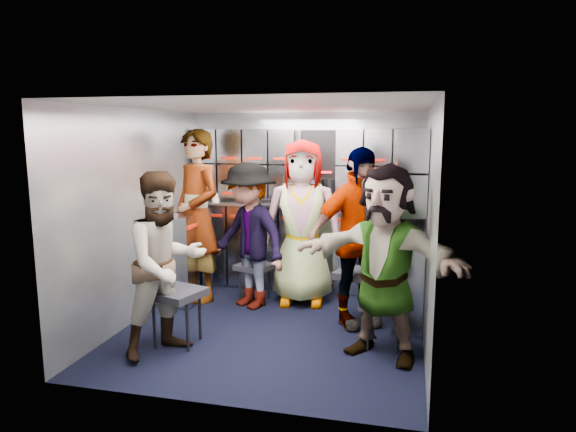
% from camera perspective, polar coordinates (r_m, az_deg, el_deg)
% --- Properties ---
extents(floor, '(3.00, 3.00, 0.00)m').
position_cam_1_polar(floor, '(5.11, -1.48, -12.14)').
color(floor, black).
rests_on(floor, ground).
extents(wall_back, '(2.80, 0.04, 2.10)m').
position_cam_1_polar(wall_back, '(6.27, 2.00, 1.83)').
color(wall_back, gray).
rests_on(wall_back, ground).
extents(wall_left, '(0.04, 3.00, 2.10)m').
position_cam_1_polar(wall_left, '(5.35, -16.17, 0.15)').
color(wall_left, gray).
rests_on(wall_left, ground).
extents(wall_right, '(0.04, 3.00, 2.10)m').
position_cam_1_polar(wall_right, '(4.67, 15.32, -1.12)').
color(wall_right, gray).
rests_on(wall_right, ground).
extents(ceiling, '(2.80, 3.00, 0.02)m').
position_cam_1_polar(ceiling, '(4.76, -1.59, 12.10)').
color(ceiling, silver).
rests_on(ceiling, wall_back).
extents(cart_bank_back, '(2.68, 0.38, 0.99)m').
position_cam_1_polar(cart_bank_back, '(6.17, 1.58, -3.54)').
color(cart_bank_back, '#9295A0').
rests_on(cart_bank_back, ground).
extents(cart_bank_left, '(0.38, 0.76, 0.99)m').
position_cam_1_polar(cart_bank_left, '(5.86, -11.43, -4.43)').
color(cart_bank_left, '#9295A0').
rests_on(cart_bank_left, ground).
extents(counter, '(2.68, 0.42, 0.03)m').
position_cam_1_polar(counter, '(6.07, 1.60, 1.24)').
color(counter, '#B0B3B8').
rests_on(counter, cart_bank_back).
extents(locker_bank_back, '(2.68, 0.28, 0.82)m').
position_cam_1_polar(locker_bank_back, '(6.08, 1.74, 5.76)').
color(locker_bank_back, '#9295A0').
rests_on(locker_bank_back, wall_back).
extents(locker_bank_right, '(0.28, 1.00, 0.82)m').
position_cam_1_polar(locker_bank_right, '(5.31, 13.67, 4.97)').
color(locker_bank_right, '#9295A0').
rests_on(locker_bank_right, wall_right).
extents(right_cabinet, '(0.28, 1.20, 1.00)m').
position_cam_1_polar(right_cabinet, '(5.37, 13.26, -5.69)').
color(right_cabinet, '#9295A0').
rests_on(right_cabinet, ground).
extents(coffee_niche, '(0.46, 0.16, 0.84)m').
position_cam_1_polar(coffee_niche, '(6.11, 3.51, 5.57)').
color(coffee_niche, black).
rests_on(coffee_niche, wall_back).
extents(red_latch_strip, '(2.60, 0.02, 0.03)m').
position_cam_1_polar(red_latch_strip, '(5.90, 1.20, -0.32)').
color(red_latch_strip, '#B41506').
rests_on(red_latch_strip, cart_bank_back).
extents(jump_seat_near_left, '(0.52, 0.51, 0.50)m').
position_cam_1_polar(jump_seat_near_left, '(4.67, -12.28, -8.67)').
color(jump_seat_near_left, black).
rests_on(jump_seat_near_left, ground).
extents(jump_seat_mid_left, '(0.44, 0.43, 0.42)m').
position_cam_1_polar(jump_seat_mid_left, '(5.73, -3.76, -5.84)').
color(jump_seat_mid_left, black).
rests_on(jump_seat_mid_left, ground).
extents(jump_seat_center, '(0.46, 0.45, 0.46)m').
position_cam_1_polar(jump_seat_center, '(5.84, 1.92, -5.18)').
color(jump_seat_center, black).
rests_on(jump_seat_center, ground).
extents(jump_seat_mid_right, '(0.51, 0.49, 0.49)m').
position_cam_1_polar(jump_seat_mid_right, '(5.23, 7.79, -6.65)').
color(jump_seat_mid_right, black).
rests_on(jump_seat_mid_right, ground).
extents(jump_seat_near_right, '(0.43, 0.42, 0.40)m').
position_cam_1_polar(jump_seat_near_right, '(4.60, 10.60, -10.11)').
color(jump_seat_near_right, black).
rests_on(jump_seat_near_right, ground).
extents(attendant_standing, '(0.83, 0.76, 1.90)m').
position_cam_1_polar(attendant_standing, '(5.76, -10.07, 0.01)').
color(attendant_standing, black).
rests_on(attendant_standing, ground).
extents(attendant_arc_a, '(0.91, 0.96, 1.56)m').
position_cam_1_polar(attendant_arc_a, '(4.43, -13.44, -5.22)').
color(attendant_arc_a, black).
rests_on(attendant_arc_a, ground).
extents(attendant_arc_b, '(1.16, 1.00, 1.55)m').
position_cam_1_polar(attendant_arc_b, '(5.47, -4.36, -2.21)').
color(attendant_arc_b, black).
rests_on(attendant_arc_b, ground).
extents(attendant_arc_c, '(0.94, 0.68, 1.79)m').
position_cam_1_polar(attendant_arc_c, '(5.57, 1.58, -0.74)').
color(attendant_arc_c, black).
rests_on(attendant_arc_c, ground).
extents(attendant_arc_d, '(1.08, 0.93, 1.74)m').
position_cam_1_polar(attendant_arc_d, '(4.96, 7.69, -2.42)').
color(attendant_arc_d, black).
rests_on(attendant_arc_d, ground).
extents(attendant_arc_e, '(1.58, 1.01, 1.63)m').
position_cam_1_polar(attendant_arc_e, '(4.29, 10.67, -5.10)').
color(attendant_arc_e, black).
rests_on(attendant_arc_e, ground).
extents(bottle_left, '(0.07, 0.07, 0.25)m').
position_cam_1_polar(bottle_left, '(6.05, -0.41, 2.53)').
color(bottle_left, white).
rests_on(bottle_left, counter).
extents(bottle_mid, '(0.07, 0.07, 0.26)m').
position_cam_1_polar(bottle_mid, '(5.98, 2.73, 2.52)').
color(bottle_mid, white).
rests_on(bottle_mid, counter).
extents(bottle_right, '(0.07, 0.07, 0.26)m').
position_cam_1_polar(bottle_right, '(5.90, 8.06, 2.35)').
color(bottle_right, white).
rests_on(bottle_right, counter).
extents(cup_left, '(0.09, 0.09, 0.10)m').
position_cam_1_polar(cup_left, '(6.31, -8.05, 2.05)').
color(cup_left, beige).
rests_on(cup_left, counter).
extents(cup_right, '(0.08, 0.08, 0.10)m').
position_cam_1_polar(cup_right, '(5.88, 10.22, 1.49)').
color(cup_right, beige).
rests_on(cup_right, counter).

